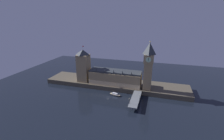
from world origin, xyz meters
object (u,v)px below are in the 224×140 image
at_px(pedestrian_near_rail, 130,102).
at_px(boat_upstream, 115,95).
at_px(clock_tower, 148,65).
at_px(street_lamp_mid, 140,96).
at_px(street_lamp_near, 129,100).
at_px(victoria_tower, 84,66).

distance_m(pedestrian_near_rail, boat_upstream, 36.49).
bearing_deg(clock_tower, street_lamp_mid, -100.49).
relative_size(street_lamp_near, boat_upstream, 0.41).
relative_size(victoria_tower, boat_upstream, 3.23).
height_order(victoria_tower, pedestrian_near_rail, victoria_tower).
xyz_separation_m(clock_tower, boat_upstream, (-41.14, -19.49, -41.01)).
height_order(pedestrian_near_rail, boat_upstream, pedestrian_near_rail).
relative_size(street_lamp_mid, boat_upstream, 0.38).
bearing_deg(victoria_tower, clock_tower, -1.81).
bearing_deg(street_lamp_mid, street_lamp_near, -124.55).
bearing_deg(street_lamp_near, boat_upstream, 132.79).
distance_m(clock_tower, boat_upstream, 61.27).
bearing_deg(victoria_tower, street_lamp_mid, -20.72).
bearing_deg(pedestrian_near_rail, boat_upstream, 135.08).
relative_size(clock_tower, pedestrian_near_rail, 42.26).
relative_size(victoria_tower, street_lamp_near, 7.82).
xyz_separation_m(victoria_tower, street_lamp_mid, (92.55, -35.00, -21.50)).
height_order(clock_tower, street_lamp_mid, clock_tower).
xyz_separation_m(street_lamp_near, boat_upstream, (-25.10, 27.11, -9.51)).
xyz_separation_m(clock_tower, street_lamp_near, (-16.04, -46.61, -31.50)).
height_order(street_lamp_near, boat_upstream, street_lamp_near).
xyz_separation_m(street_lamp_near, street_lamp_mid, (10.13, 14.72, -0.37)).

